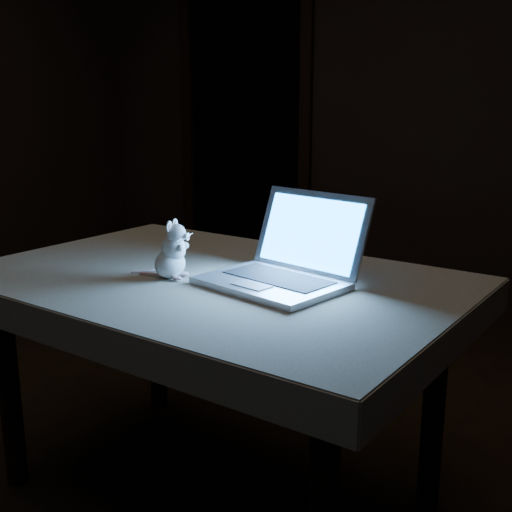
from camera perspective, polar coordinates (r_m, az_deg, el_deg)
The scene contains 7 objects.
floor at distance 2.47m, azimuth -6.93°, elevation -19.51°, with size 5.00×5.00×0.00m, color black.
back_wall at distance 4.35m, azimuth 12.15°, elevation 12.76°, with size 4.50×0.04×2.60m, color black.
doorway at distance 4.79m, azimuth -0.94°, elevation 10.30°, with size 1.06×0.36×2.13m, color black, non-canonical shape.
table at distance 2.23m, azimuth -3.66°, elevation -11.78°, with size 1.47×0.95×0.79m, color black, non-canonical shape.
tablecloth at distance 2.10m, azimuth -6.04°, elevation -3.13°, with size 1.58×1.05×0.10m, color beige, non-canonical shape.
laptop at distance 1.92m, azimuth 1.33°, elevation 1.30°, with size 0.42×0.36×0.28m, color #BDBCC2, non-canonical shape.
plush_mouse at distance 2.05m, azimuth -7.70°, elevation 0.59°, with size 0.14×0.14×0.19m, color silver, non-canonical shape.
Camera 1 is at (1.21, -1.68, 1.35)m, focal length 45.00 mm.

